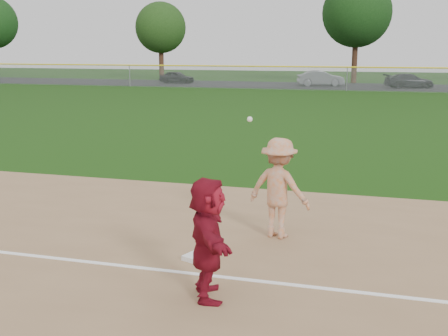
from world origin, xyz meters
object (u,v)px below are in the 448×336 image
(car_left, at_px, (177,77))
(car_mid, at_px, (321,78))
(first_base, at_px, (197,257))
(car_right, at_px, (409,81))
(base_runner, at_px, (208,238))

(car_left, relative_size, car_mid, 0.83)
(first_base, height_order, car_right, car_right)
(base_runner, distance_m, car_right, 46.96)
(base_runner, bearing_deg, car_mid, -17.48)
(base_runner, distance_m, car_left, 50.84)
(first_base, height_order, car_mid, car_mid)
(first_base, distance_m, car_mid, 45.99)
(first_base, bearing_deg, car_left, 110.75)
(base_runner, relative_size, car_right, 0.41)
(car_left, bearing_deg, car_right, -81.76)
(car_mid, bearing_deg, base_runner, 169.59)
(car_mid, bearing_deg, first_base, 168.92)
(car_left, distance_m, car_mid, 14.70)
(base_runner, height_order, car_left, base_runner)
(car_mid, distance_m, car_right, 8.06)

